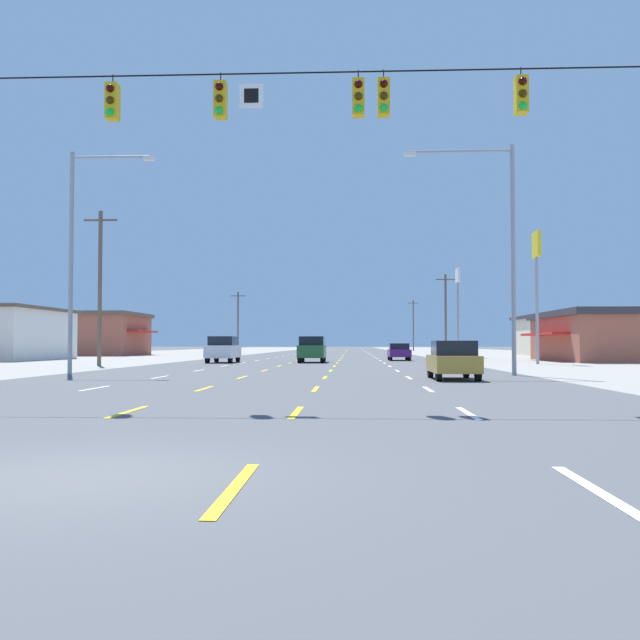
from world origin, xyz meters
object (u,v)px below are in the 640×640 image
object	(u,v)px
suv_center_turn_mid	(312,349)
streetlight_right_row_0	(501,240)
hatchback_far_right_nearest	(453,360)
pole_sign_right_row_1	(537,267)
streetlight_left_row_0	(79,246)
pole_sign_right_row_2	(458,291)
suv_far_left_near	(223,349)
sedan_far_right_midfar	(399,352)

from	to	relation	value
suv_center_turn_mid	streetlight_right_row_0	bearing A→B (deg)	-65.51
hatchback_far_right_nearest	suv_center_turn_mid	bearing A→B (deg)	105.62
pole_sign_right_row_1	streetlight_left_row_0	distance (m)	31.39
streetlight_left_row_0	streetlight_right_row_0	size ratio (longest dim) A/B	0.99
pole_sign_right_row_2	suv_far_left_near	bearing A→B (deg)	-134.43
pole_sign_right_row_1	streetlight_right_row_0	world-z (taller)	streetlight_right_row_0
suv_far_left_near	streetlight_left_row_0	distance (m)	21.43
pole_sign_right_row_1	pole_sign_right_row_2	xyz separation A→B (m)	(-1.97, 23.80, 0.14)
streetlight_right_row_0	hatchback_far_right_nearest	bearing A→B (deg)	-125.90
streetlight_left_row_0	streetlight_right_row_0	world-z (taller)	streetlight_right_row_0
pole_sign_right_row_1	streetlight_left_row_0	world-z (taller)	streetlight_left_row_0
hatchback_far_right_nearest	pole_sign_right_row_2	size ratio (longest dim) A/B	0.42
sedan_far_right_midfar	pole_sign_right_row_1	world-z (taller)	pole_sign_right_row_1
suv_center_turn_mid	streetlight_left_row_0	size ratio (longest dim) A/B	0.47
suv_center_turn_mid	streetlight_left_row_0	world-z (taller)	streetlight_left_row_0
streetlight_left_row_0	suv_far_left_near	bearing A→B (deg)	81.95
suv_far_left_near	sedan_far_right_midfar	size ratio (longest dim) A/B	1.09
hatchback_far_right_nearest	pole_sign_right_row_1	xyz separation A→B (m)	(8.99, 21.83, 6.07)
hatchback_far_right_nearest	suv_far_left_near	world-z (taller)	suv_far_left_near
pole_sign_right_row_1	streetlight_right_row_0	size ratio (longest dim) A/B	0.90
sedan_far_right_midfar	pole_sign_right_row_2	bearing A→B (deg)	62.28
suv_center_turn_mid	pole_sign_right_row_1	size ratio (longest dim) A/B	0.52
suv_far_left_near	sedan_far_right_midfar	bearing A→B (deg)	29.55
hatchback_far_right_nearest	pole_sign_right_row_2	xyz separation A→B (m)	(7.03, 45.62, 6.21)
pole_sign_right_row_1	streetlight_left_row_0	bearing A→B (deg)	-144.88
suv_center_turn_mid	streetlight_right_row_0	distance (m)	24.21
sedan_far_right_midfar	streetlight_right_row_0	world-z (taller)	streetlight_right_row_0
suv_center_turn_mid	sedan_far_right_midfar	world-z (taller)	suv_center_turn_mid
sedan_far_right_midfar	streetlight_left_row_0	xyz separation A→B (m)	(-16.65, -28.43, 5.19)
suv_far_left_near	sedan_far_right_midfar	world-z (taller)	suv_far_left_near
pole_sign_right_row_2	streetlight_right_row_0	xyz separation A→B (m)	(-4.29, -41.84, -0.90)
hatchback_far_right_nearest	streetlight_left_row_0	size ratio (longest dim) A/B	0.38
suv_far_left_near	streetlight_right_row_0	size ratio (longest dim) A/B	0.47
hatchback_far_right_nearest	suv_center_turn_mid	xyz separation A→B (m)	(-7.08, 25.32, 0.24)
pole_sign_right_row_2	suv_center_turn_mid	bearing A→B (deg)	-124.79
pole_sign_right_row_2	hatchback_far_right_nearest	bearing A→B (deg)	-98.76
sedan_far_right_midfar	suv_center_turn_mid	bearing A→B (deg)	-135.67
pole_sign_right_row_2	streetlight_right_row_0	world-z (taller)	streetlight_right_row_0
suv_far_left_near	hatchback_far_right_nearest	bearing A→B (deg)	-60.63
hatchback_far_right_nearest	pole_sign_right_row_1	world-z (taller)	pole_sign_right_row_1
pole_sign_right_row_1	sedan_far_right_midfar	bearing A→B (deg)	130.95
pole_sign_right_row_2	pole_sign_right_row_1	bearing A→B (deg)	-85.28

